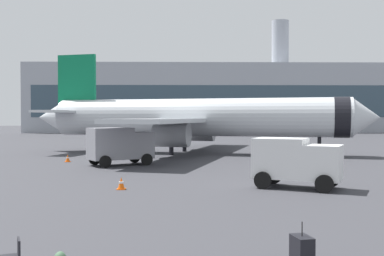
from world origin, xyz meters
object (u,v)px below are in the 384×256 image
(service_truck, at_px, (120,144))
(gate_chair, at_px, (13,255))
(airplane_at_gate, at_px, (195,118))
(cargo_van, at_px, (296,160))
(rolling_suitcase, at_px, (302,250))
(safety_cone_near, at_px, (121,183))
(safety_cone_mid, at_px, (68,158))

(service_truck, bearing_deg, gate_chair, -87.87)
(airplane_at_gate, height_order, cargo_van, airplane_at_gate)
(rolling_suitcase, bearing_deg, safety_cone_near, 116.61)
(airplane_at_gate, xyz_separation_m, service_truck, (-6.09, -11.23, -2.05))
(safety_cone_near, height_order, rolling_suitcase, rolling_suitcase)
(safety_cone_near, height_order, gate_chair, gate_chair)
(safety_cone_near, relative_size, safety_cone_mid, 1.03)
(gate_chair, bearing_deg, safety_cone_near, 86.47)
(safety_cone_near, relative_size, rolling_suitcase, 0.57)
(safety_cone_mid, bearing_deg, rolling_suitcase, -65.02)
(service_truck, relative_size, rolling_suitcase, 4.78)
(safety_cone_mid, bearing_deg, service_truck, -29.78)
(cargo_van, relative_size, gate_chair, 5.62)
(rolling_suitcase, height_order, gate_chair, rolling_suitcase)
(service_truck, relative_size, safety_cone_mid, 8.57)
(safety_cone_mid, height_order, gate_chair, gate_chair)
(service_truck, distance_m, rolling_suitcase, 25.43)
(airplane_at_gate, bearing_deg, gate_chair, -98.16)
(service_truck, distance_m, safety_cone_mid, 5.54)
(cargo_van, height_order, gate_chair, cargo_van)
(cargo_van, relative_size, rolling_suitcase, 4.39)
(safety_cone_mid, relative_size, rolling_suitcase, 0.56)
(airplane_at_gate, bearing_deg, rolling_suitcase, -87.18)
(service_truck, bearing_deg, airplane_at_gate, 61.54)
(safety_cone_near, distance_m, safety_cone_mid, 15.96)
(service_truck, height_order, rolling_suitcase, service_truck)
(rolling_suitcase, xyz_separation_m, gate_chair, (-6.90, -0.61, 0.11))
(airplane_at_gate, height_order, safety_cone_near, airplane_at_gate)
(gate_chair, bearing_deg, rolling_suitcase, 5.04)
(airplane_at_gate, distance_m, cargo_van, 23.49)
(cargo_van, height_order, safety_cone_mid, cargo_van)
(airplane_at_gate, relative_size, gate_chair, 40.95)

